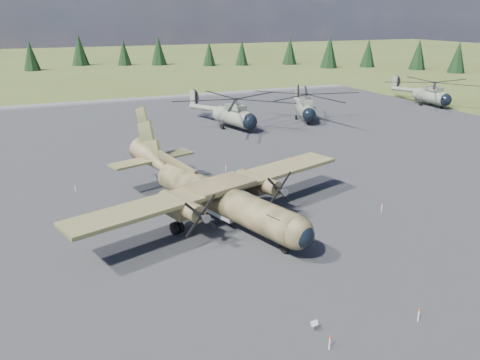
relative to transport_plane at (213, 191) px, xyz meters
name	(u,v)px	position (x,y,z in m)	size (l,w,h in m)	color
ground	(206,246)	(-2.35, -4.78, -2.50)	(500.00, 500.00, 0.00)	#505B28
apron	(171,201)	(-2.35, 5.22, -2.50)	(120.00, 120.00, 0.04)	#5A5B5F
transport_plane	(213,191)	(0.00, 0.00, 0.00)	(26.03, 23.21, 8.72)	#33351D
helicopter_near	(234,107)	(14.45, 29.98, 0.91)	(23.38, 24.21, 4.82)	slate
helicopter_mid	(306,101)	(27.61, 30.82, 0.76)	(23.45, 23.45, 4.60)	slate
helicopter_far	(432,89)	(56.55, 32.70, 0.83)	(19.19, 22.16, 4.70)	slate
info_placard_right	(314,324)	(-0.27, -16.66, -2.06)	(0.45, 0.23, 0.67)	gray
barrier_fence	(201,242)	(-2.81, -4.86, -2.00)	(33.12, 29.62, 0.85)	silver
treeline	(159,179)	(-4.93, -1.64, 2.27)	(296.01, 296.72, 10.96)	black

